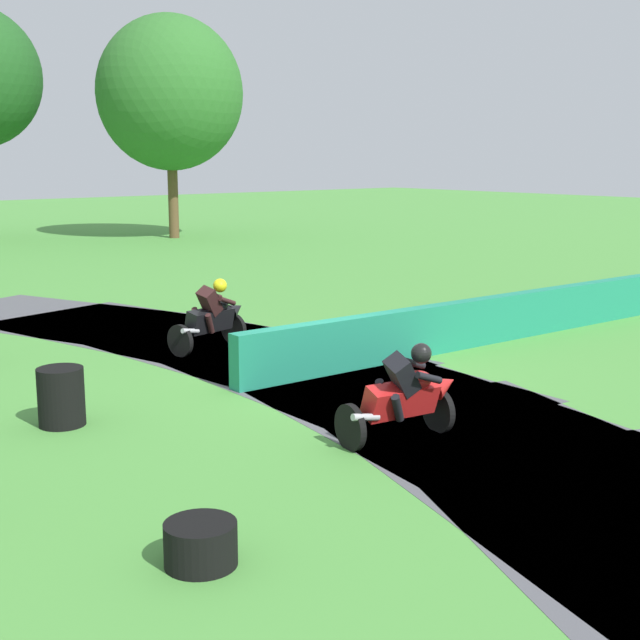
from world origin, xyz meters
The scene contains 8 objects.
ground_plane centered at (0.00, 0.00, 0.00)m, with size 120.00×120.00×0.00m, color #4C933D.
track_asphalt centered at (-0.69, 0.02, 0.00)m, with size 7.08×23.03×0.01m.
safety_barrier centered at (4.73, -0.14, 0.45)m, with size 0.30×13.09×0.90m, color #1E8466.
motorcycle_lead_red centered at (-1.46, -3.36, 0.63)m, with size 1.70×0.97×1.42m.
motorcycle_chase_black centered at (-0.46, 2.74, 0.65)m, with size 1.71×1.02×1.43m.
tire_stack_near centered at (-5.31, -4.62, 0.20)m, with size 0.66×0.66×0.40m.
tire_stack_mid_a centered at (-4.58, 0.11, 0.40)m, with size 0.63×0.63×0.80m.
tree_mid_rise centered at (10.41, 22.98, 6.22)m, with size 6.28×6.28×9.53m.
Camera 1 is at (-9.10, -10.91, 3.62)m, focal length 48.88 mm.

